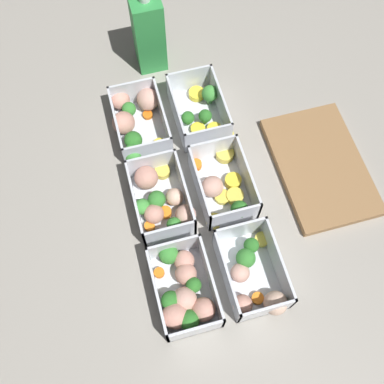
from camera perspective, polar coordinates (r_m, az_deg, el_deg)
The scene contains 9 objects.
ground_plane at distance 0.95m, azimuth 0.00°, elevation -0.62°, with size 4.00×4.00×0.00m, color gray.
container_near_left at distance 1.01m, azimuth -7.16°, elevation 9.01°, with size 0.20×0.13×0.07m.
container_near_center at distance 0.92m, azimuth -4.02°, elevation -0.97°, with size 0.17×0.13×0.07m.
container_near_right at distance 0.86m, azimuth -1.04°, elevation -12.61°, with size 0.17×0.11×0.07m.
container_far_left at distance 1.02m, azimuth 1.19°, elevation 10.28°, with size 0.18×0.12×0.07m.
container_far_center at distance 0.93m, azimuth 3.94°, elevation 0.67°, with size 0.18×0.11×0.07m.
container_far_right at distance 0.88m, azimuth 7.76°, elevation -10.53°, with size 0.18×0.12×0.07m.
juice_carton at distance 1.08m, azimuth -5.42°, elevation 19.44°, with size 0.07×0.07×0.20m.
cutting_board at distance 1.01m, azimuth 15.98°, elevation 3.19°, with size 0.28×0.18×0.02m.
Camera 1 is at (0.37, -0.10, 0.87)m, focal length 42.00 mm.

